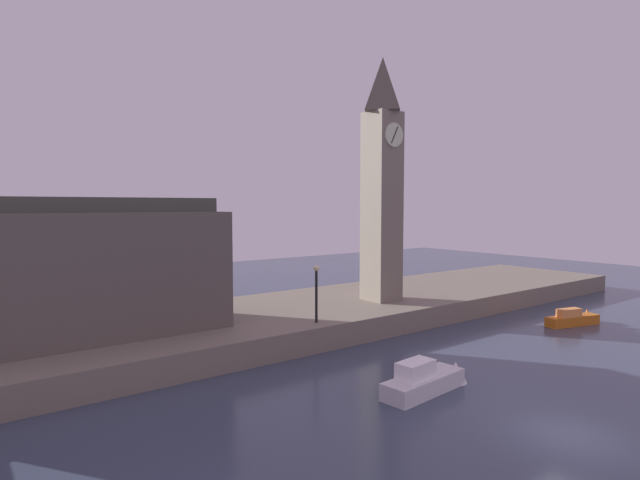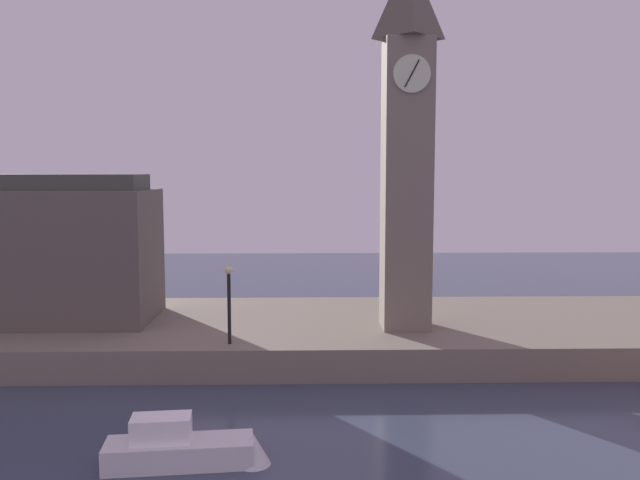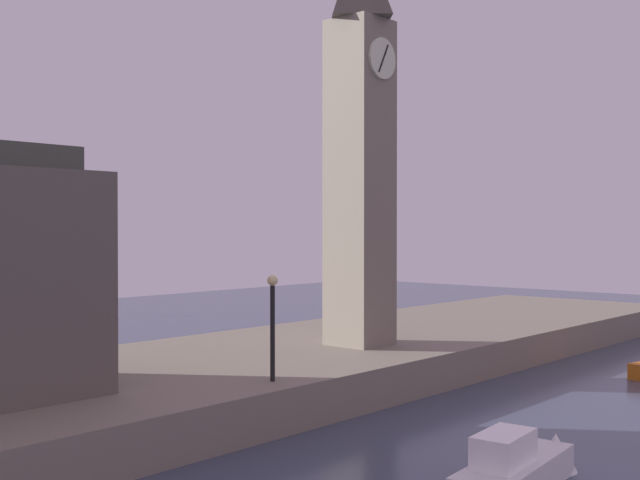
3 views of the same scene
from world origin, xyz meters
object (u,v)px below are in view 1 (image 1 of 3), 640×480
(clock_tower, at_px, (382,176))
(parliament_hall, at_px, (56,270))
(boat_ferry_white, at_px, (430,379))
(streetlamp, at_px, (316,286))
(boat_patrol_orange, at_px, (575,318))

(clock_tower, distance_m, parliament_hall, 22.36)
(clock_tower, relative_size, boat_ferry_white, 3.33)
(parliament_hall, relative_size, boat_ferry_white, 3.15)
(clock_tower, bearing_deg, parliament_hall, 174.73)
(clock_tower, distance_m, boat_ferry_white, 17.91)
(clock_tower, bearing_deg, streetlamp, -160.10)
(streetlamp, distance_m, boat_ferry_white, 9.57)
(clock_tower, bearing_deg, boat_ferry_white, -125.12)
(streetlamp, relative_size, boat_ferry_white, 0.65)
(parliament_hall, height_order, streetlamp, parliament_hall)
(parliament_hall, height_order, boat_ferry_white, parliament_hall)
(streetlamp, relative_size, boat_patrol_orange, 0.71)
(parliament_hall, bearing_deg, boat_ferry_white, -46.92)
(parliament_hall, xyz_separation_m, boat_patrol_orange, (31.53, -11.64, -4.76))
(clock_tower, distance_m, streetlamp, 11.30)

